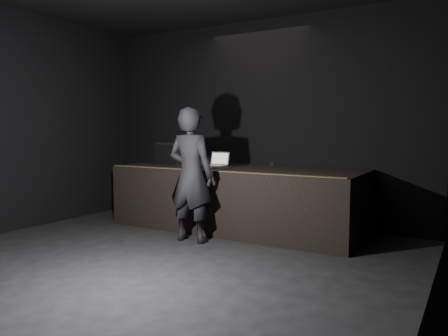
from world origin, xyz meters
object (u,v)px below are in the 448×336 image
beer_can (202,163)px  person (191,175)px  stage_monitor (175,154)px  stage_riser (237,198)px  laptop (218,162)px

beer_can → person: bearing=-72.7°
stage_monitor → beer_can: stage_monitor is taller
stage_riser → laptop: 0.72m
stage_monitor → laptop: size_ratio=1.85×
person → stage_monitor: bearing=-45.8°
stage_monitor → person: size_ratio=0.34×
stage_riser → beer_can: beer_can is taller
stage_riser → person: 1.16m
stage_monitor → person: 1.37m
stage_riser → person: size_ratio=2.08×
stage_monitor → laptop: 0.77m
laptop → stage_monitor: bearing=-165.3°
stage_riser → beer_can: size_ratio=22.76×
stage_riser → beer_can: bearing=-127.2°
stage_monitor → laptop: stage_monitor is taller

